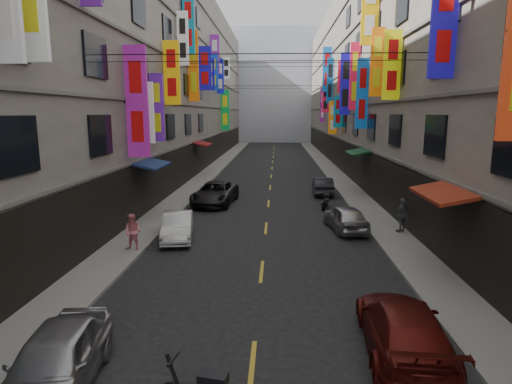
# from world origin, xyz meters

# --- Properties ---
(sidewalk_left) EXTENTS (2.00, 90.00, 0.12)m
(sidewalk_left) POSITION_xyz_m (-6.00, 42.00, 0.06)
(sidewalk_left) COLOR slate
(sidewalk_left) RESTS_ON ground
(sidewalk_right) EXTENTS (2.00, 90.00, 0.12)m
(sidewalk_right) POSITION_xyz_m (6.00, 42.00, 0.06)
(sidewalk_right) COLOR slate
(sidewalk_right) RESTS_ON ground
(building_row_left) EXTENTS (10.14, 90.00, 19.00)m
(building_row_left) POSITION_xyz_m (-11.99, 42.00, 9.49)
(building_row_left) COLOR gray
(building_row_left) RESTS_ON ground
(building_row_right) EXTENTS (10.14, 90.00, 19.00)m
(building_row_right) POSITION_xyz_m (11.99, 42.00, 9.49)
(building_row_right) COLOR #9D9484
(building_row_right) RESTS_ON ground
(haze_block) EXTENTS (18.00, 8.00, 22.00)m
(haze_block) POSITION_xyz_m (0.00, 92.00, 11.00)
(haze_block) COLOR #B2B7C6
(haze_block) RESTS_ON ground
(shop_signage) EXTENTS (14.00, 55.00, 11.28)m
(shop_signage) POSITION_xyz_m (-0.27, 34.99, 9.14)
(shop_signage) COLOR #1026C1
(shop_signage) RESTS_ON ground
(street_awnings) EXTENTS (13.99, 35.20, 0.41)m
(street_awnings) POSITION_xyz_m (-1.26, 26.00, 3.00)
(street_awnings) COLOR #134927
(street_awnings) RESTS_ON ground
(overhead_cables) EXTENTS (14.00, 38.04, 1.24)m
(overhead_cables) POSITION_xyz_m (0.00, 30.00, 8.80)
(overhead_cables) COLOR black
(overhead_cables) RESTS_ON ground
(lane_markings) EXTENTS (0.12, 80.20, 0.01)m
(lane_markings) POSITION_xyz_m (0.00, 39.00, 0.00)
(lane_markings) COLOR gold
(lane_markings) RESTS_ON ground
(scooter_far_right) EXTENTS (0.69, 1.77, 1.14)m
(scooter_far_right) POSITION_xyz_m (3.48, 28.78, 0.44)
(scooter_far_right) COLOR black
(scooter_far_right) RESTS_ON ground
(car_left_near) EXTENTS (2.03, 4.11, 1.35)m
(car_left_near) POSITION_xyz_m (-4.00, 10.92, 0.67)
(car_left_near) COLOR #ABABB0
(car_left_near) RESTS_ON ground
(car_left_mid) EXTENTS (1.89, 3.87, 1.22)m
(car_left_mid) POSITION_xyz_m (-4.00, 21.90, 0.61)
(car_left_mid) COLOR silver
(car_left_mid) RESTS_ON ground
(car_left_far) EXTENTS (2.76, 5.24, 1.41)m
(car_left_far) POSITION_xyz_m (-3.40, 29.69, 0.70)
(car_left_far) COLOR black
(car_left_far) RESTS_ON ground
(car_right_near) EXTENTS (2.15, 4.64, 1.31)m
(car_right_near) POSITION_xyz_m (3.57, 12.70, 0.66)
(car_right_near) COLOR #56120E
(car_right_near) RESTS_ON ground
(car_right_mid) EXTENTS (2.02, 3.92, 1.28)m
(car_right_mid) POSITION_xyz_m (3.93, 23.80, 0.64)
(car_right_mid) COLOR #A3A3A7
(car_right_mid) RESTS_ON ground
(car_right_far) EXTENTS (1.42, 3.80, 1.24)m
(car_right_far) POSITION_xyz_m (3.79, 33.33, 0.62)
(car_right_far) COLOR #24232A
(car_right_far) RESTS_ON ground
(pedestrian_lfar) EXTENTS (0.81, 0.62, 1.52)m
(pedestrian_lfar) POSITION_xyz_m (-5.40, 19.89, 0.88)
(pedestrian_lfar) COLOR pink
(pedestrian_lfar) RESTS_ON sidewalk_left
(pedestrian_rfar) EXTENTS (1.12, 1.01, 1.67)m
(pedestrian_rfar) POSITION_xyz_m (6.49, 23.21, 0.95)
(pedestrian_rfar) COLOR #525154
(pedestrian_rfar) RESTS_ON sidewalk_right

